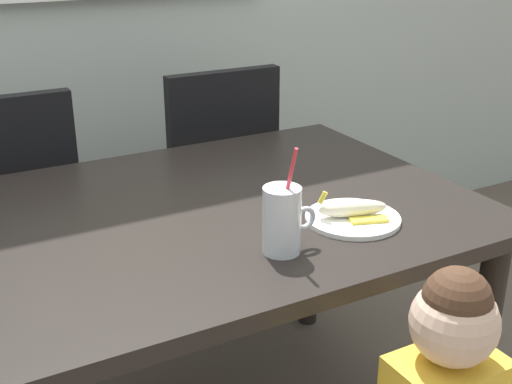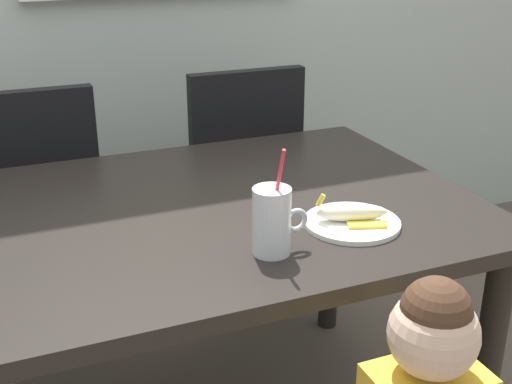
% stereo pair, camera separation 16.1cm
% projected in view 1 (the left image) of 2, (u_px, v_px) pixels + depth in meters
% --- Properties ---
extents(dining_table, '(1.40, 0.99, 0.76)m').
position_uv_depth(dining_table, '(199.00, 244.00, 1.70)').
color(dining_table, black).
rests_on(dining_table, ground).
extents(dining_chair_left, '(0.44, 0.45, 0.96)m').
position_uv_depth(dining_chair_left, '(10.00, 215.00, 2.15)').
color(dining_chair_left, black).
rests_on(dining_chair_left, ground).
extents(dining_chair_right, '(0.44, 0.45, 0.96)m').
position_uv_depth(dining_chair_right, '(212.00, 176.00, 2.49)').
color(dining_chair_right, black).
rests_on(dining_chair_right, ground).
extents(milk_cup, '(0.13, 0.09, 0.25)m').
position_uv_depth(milk_cup, '(282.00, 224.00, 1.42)').
color(milk_cup, silver).
rests_on(milk_cup, dining_table).
extents(snack_plate, '(0.23, 0.23, 0.01)m').
position_uv_depth(snack_plate, '(353.00, 218.00, 1.59)').
color(snack_plate, white).
rests_on(snack_plate, dining_table).
extents(peeled_banana, '(0.17, 0.13, 0.07)m').
position_uv_depth(peeled_banana, '(353.00, 209.00, 1.58)').
color(peeled_banana, '#F4EAC6').
rests_on(peeled_banana, snack_plate).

